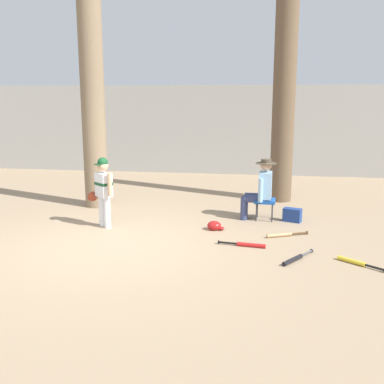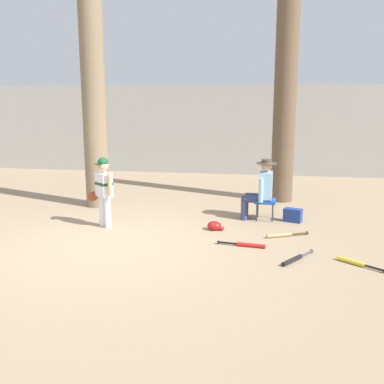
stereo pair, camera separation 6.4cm
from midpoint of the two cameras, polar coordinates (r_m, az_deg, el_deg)
ground_plane at (r=7.55m, az=-10.44°, el=-6.75°), size 60.00×60.00×0.00m
concrete_back_wall at (r=14.43m, az=-0.97°, el=7.83°), size 18.00×0.36×2.72m
tree_near_player at (r=10.08m, az=-12.60°, el=13.64°), size 0.73×0.73×6.21m
tree_behind_spectator at (r=10.58m, az=11.25°, el=11.16°), size 0.76×0.76×5.34m
young_ballplayer at (r=8.51m, az=-11.30°, el=0.53°), size 0.59×0.41×1.31m
folding_stool at (r=9.03m, az=8.90°, el=-1.19°), size 0.42×0.42×0.41m
seated_spectator at (r=8.98m, az=8.33°, el=0.56°), size 0.67×0.53×1.20m
handbag_beside_stool at (r=9.04m, az=12.24°, el=-2.83°), size 0.38×0.29×0.26m
bat_red_barrel at (r=7.47m, az=6.69°, el=-6.57°), size 0.78×0.17×0.07m
bat_black_composite at (r=6.96m, az=12.49°, el=-8.17°), size 0.51×0.70×0.07m
bat_yellow_trainer at (r=7.08m, az=19.48°, el=-8.26°), size 0.60×0.49×0.07m
bat_wood_tan at (r=8.08m, az=11.03°, el=-5.28°), size 0.73×0.38×0.07m
batting_helmet_red at (r=8.33m, az=2.59°, el=-4.24°), size 0.30×0.23×0.18m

